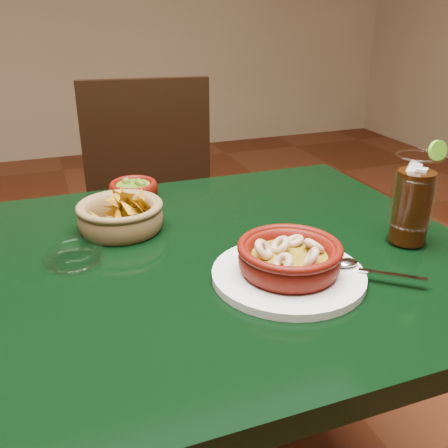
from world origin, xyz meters
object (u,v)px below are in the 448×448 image
object	(u,v)px
dining_table	(147,312)
chip_basket	(121,216)
shrimp_plate	(289,262)
dining_chair	(154,219)
cola_drink	(413,201)

from	to	relation	value
dining_table	chip_basket	bearing A→B (deg)	93.72
dining_table	shrimp_plate	size ratio (longest dim) A/B	3.84
dining_chair	shrimp_plate	bearing A→B (deg)	-87.67
dining_table	cola_drink	xyz separation A→B (m)	(0.48, -0.09, 0.18)
shrimp_plate	chip_basket	bearing A→B (deg)	127.28
shrimp_plate	dining_chair	bearing A→B (deg)	92.33
dining_chair	shrimp_plate	xyz separation A→B (m)	(0.03, -0.85, 0.26)
cola_drink	dining_chair	bearing A→B (deg)	110.70
dining_chair	chip_basket	xyz separation A→B (m)	(-0.18, -0.56, 0.26)
dining_chair	chip_basket	size ratio (longest dim) A/B	4.77
dining_table	shrimp_plate	distance (m)	0.28
shrimp_plate	chip_basket	world-z (taller)	chip_basket
cola_drink	shrimp_plate	bearing A→B (deg)	-170.86
shrimp_plate	dining_table	bearing A→B (deg)	147.14
dining_table	cola_drink	size ratio (longest dim) A/B	6.28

